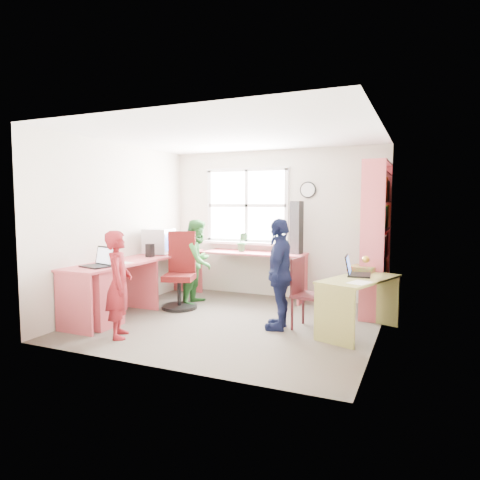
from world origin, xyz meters
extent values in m
cube|color=#4E463D|center=(0.00, 0.00, -0.01)|extent=(3.60, 3.40, 0.02)
cube|color=white|center=(0.00, 0.00, 2.41)|extent=(3.60, 3.40, 0.02)
cube|color=silver|center=(0.00, 1.71, 1.20)|extent=(3.60, 0.02, 2.40)
cube|color=silver|center=(0.00, -1.71, 1.20)|extent=(3.60, 0.02, 2.40)
cube|color=silver|center=(-1.81, 0.00, 1.20)|extent=(0.02, 3.40, 2.40)
cube|color=silver|center=(1.81, 0.00, 1.20)|extent=(0.02, 3.40, 2.40)
cube|color=white|center=(-0.50, 1.69, 1.50)|extent=(1.40, 0.01, 1.20)
cube|color=white|center=(-0.50, 1.68, 1.50)|extent=(1.48, 0.04, 1.28)
cube|color=#A58047|center=(1.79, -1.05, 1.00)|extent=(0.02, 0.82, 2.00)
sphere|color=gold|center=(1.75, -0.72, 1.00)|extent=(0.07, 0.07, 0.07)
cylinder|color=black|center=(0.55, 1.68, 1.75)|extent=(0.26, 0.03, 0.26)
cylinder|color=white|center=(0.55, 1.66, 1.75)|extent=(0.22, 0.01, 0.22)
cube|color=#D5555D|center=(-1.50, 0.10, 0.73)|extent=(0.60, 2.70, 0.03)
cube|color=#D5555D|center=(-0.25, 1.42, 0.73)|extent=(1.65, 0.56, 0.03)
cube|color=#D5555D|center=(-1.50, 0.10, 0.36)|extent=(0.56, 0.03, 0.72)
cube|color=#D5555D|center=(-1.50, -1.22, 0.36)|extent=(0.56, 0.03, 0.72)
cube|color=#D5555D|center=(-1.50, 1.42, 0.36)|extent=(0.56, 0.03, 0.72)
cube|color=#D5555D|center=(0.55, 1.42, 0.36)|extent=(0.03, 0.52, 0.72)
cube|color=#D5555D|center=(-1.50, -0.85, 0.36)|extent=(0.54, 0.45, 0.72)
cube|color=#97934B|center=(1.58, 0.14, 0.65)|extent=(0.89, 1.26, 0.03)
cube|color=#97934B|center=(1.39, -0.39, 0.32)|extent=(0.48, 0.19, 0.64)
cube|color=#97934B|center=(1.77, 0.67, 0.32)|extent=(0.48, 0.19, 0.64)
cube|color=#D5555D|center=(1.65, 0.68, 1.05)|extent=(0.30, 0.02, 2.10)
cube|color=#D5555D|center=(1.65, 1.68, 1.05)|extent=(0.30, 0.02, 2.10)
cube|color=#D5555D|center=(1.65, 1.18, 2.09)|extent=(0.30, 1.00, 0.02)
cube|color=#D5555D|center=(1.65, 1.18, 0.06)|extent=(0.30, 1.00, 0.02)
cube|color=#D5555D|center=(1.65, 1.18, 0.42)|extent=(0.30, 1.00, 0.02)
cube|color=#D5555D|center=(1.65, 1.18, 0.80)|extent=(0.30, 1.00, 0.02)
cube|color=#D5555D|center=(1.65, 1.18, 1.18)|extent=(0.30, 1.00, 0.02)
cube|color=#D5555D|center=(1.65, 1.18, 1.56)|extent=(0.30, 1.00, 0.02)
cube|color=#D5555D|center=(1.65, 1.18, 1.94)|extent=(0.30, 1.00, 0.02)
cube|color=#AF191A|center=(1.65, 0.88, 0.21)|extent=(0.25, 0.28, 0.27)
cube|color=#195096|center=(1.65, 1.20, 0.21)|extent=(0.25, 0.30, 0.29)
cube|color=#1E7D2D|center=(1.65, 1.50, 0.22)|extent=(0.25, 0.26, 0.30)
cube|color=gold|center=(1.65, 0.88, 0.58)|extent=(0.25, 0.28, 0.30)
cube|color=#6D327D|center=(1.65, 1.20, 0.59)|extent=(0.25, 0.30, 0.32)
cube|color=orange|center=(1.65, 1.50, 0.57)|extent=(0.25, 0.26, 0.29)
cube|color=#252525|center=(1.65, 0.88, 0.97)|extent=(0.25, 0.28, 0.32)
cube|color=beige|center=(1.65, 1.20, 0.95)|extent=(0.25, 0.30, 0.29)
cube|color=#AF191A|center=(1.65, 1.50, 0.96)|extent=(0.25, 0.26, 0.30)
cube|color=#195096|center=(1.65, 0.88, 1.33)|extent=(0.25, 0.28, 0.29)
cube|color=#1E7D2D|center=(1.65, 1.20, 1.34)|extent=(0.25, 0.30, 0.30)
cube|color=gold|center=(1.65, 1.50, 1.35)|extent=(0.25, 0.26, 0.32)
cube|color=#6D327D|center=(1.65, 0.88, 1.72)|extent=(0.25, 0.28, 0.30)
cube|color=orange|center=(1.65, 1.20, 1.73)|extent=(0.25, 0.30, 0.32)
cube|color=#252525|center=(1.65, 1.50, 1.71)|extent=(0.25, 0.26, 0.29)
cylinder|color=black|center=(-1.00, 0.32, 0.03)|extent=(0.65, 0.65, 0.05)
cylinder|color=black|center=(-1.00, 0.32, 0.24)|extent=(0.07, 0.07, 0.39)
cube|color=#561010|center=(-1.00, 0.32, 0.46)|extent=(0.54, 0.54, 0.08)
cube|color=#561010|center=(-1.06, 0.51, 0.82)|extent=(0.41, 0.19, 0.61)
cylinder|color=#4C191E|center=(0.82, -0.05, 0.20)|extent=(0.04, 0.04, 0.40)
cylinder|color=#4C191E|center=(1.14, -0.10, 0.20)|extent=(0.04, 0.04, 0.40)
cylinder|color=#4C191E|center=(0.87, 0.27, 0.20)|extent=(0.04, 0.04, 0.40)
cylinder|color=#4C191E|center=(1.19, 0.22, 0.20)|extent=(0.04, 0.04, 0.40)
cube|color=#4C191E|center=(1.00, 0.09, 0.41)|extent=(0.43, 0.43, 0.04)
cube|color=#4C191E|center=(0.84, 0.12, 0.65)|extent=(0.08, 0.36, 0.45)
cube|color=silver|center=(-1.52, 0.58, 0.76)|extent=(0.31, 0.25, 0.02)
cube|color=silver|center=(-1.52, 0.58, 0.95)|extent=(0.42, 0.39, 0.38)
cube|color=#3F72F2|center=(-1.32, 0.60, 0.95)|extent=(0.03, 0.31, 0.27)
cube|color=black|center=(-1.47, -0.86, 0.76)|extent=(0.41, 0.34, 0.02)
cube|color=black|center=(-1.44, -0.73, 0.88)|extent=(0.36, 0.15, 0.24)
cube|color=white|center=(-1.44, -0.74, 0.88)|extent=(0.32, 0.12, 0.19)
cube|color=black|center=(1.55, 0.31, 0.67)|extent=(0.29, 0.38, 0.02)
cube|color=black|center=(1.42, 0.30, 0.79)|extent=(0.10, 0.36, 0.24)
cube|color=#3F72F2|center=(1.43, 0.30, 0.79)|extent=(0.07, 0.32, 0.19)
cube|color=black|center=(-1.44, 0.24, 0.85)|extent=(0.10, 0.10, 0.19)
cube|color=black|center=(-1.45, 0.90, 0.85)|extent=(0.11, 0.11, 0.19)
cube|color=black|center=(0.43, 1.47, 1.16)|extent=(0.20, 0.18, 0.82)
cube|color=red|center=(1.55, 0.70, 0.70)|extent=(0.38, 0.38, 0.06)
cube|color=silver|center=(-1.40, -0.50, 0.75)|extent=(0.27, 0.34, 0.00)
cube|color=silver|center=(1.62, -0.16, 0.67)|extent=(0.28, 0.33, 0.00)
imported|color=#296636|center=(-0.47, 1.42, 0.91)|extent=(0.20, 0.17, 0.31)
imported|color=maroon|center=(-0.93, -1.09, 0.62)|extent=(0.49, 0.54, 1.23)
imported|color=#317C32|center=(-0.91, 0.73, 0.65)|extent=(0.54, 0.67, 1.29)
imported|color=#141A40|center=(0.66, -0.04, 0.68)|extent=(0.44, 0.84, 1.36)
camera|label=1|loc=(2.27, -4.97, 1.55)|focal=32.00mm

